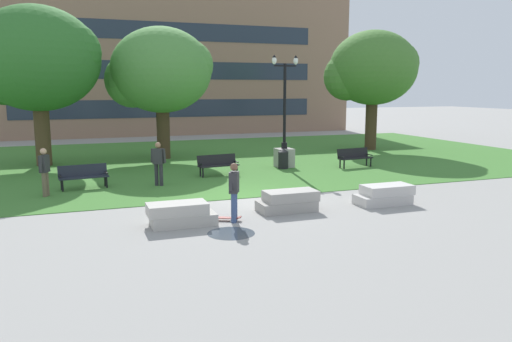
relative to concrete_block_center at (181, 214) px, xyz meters
The scene contains 19 objects.
ground_plane 3.95m from the concrete_block_center, 41.42° to the left, with size 140.00×140.00×0.00m, color gray.
grass_lawn 12.95m from the concrete_block_center, 76.80° to the left, with size 40.00×20.00×0.02m, color #3D752D.
concrete_block_center is the anchor object (origin of this frame).
concrete_block_left 3.54m from the concrete_block_center, ahead, with size 1.87×0.90×0.64m.
concrete_block_right 6.89m from the concrete_block_center, ahead, with size 1.89×0.90×0.64m.
person_skateboarder 1.67m from the concrete_block_center, ahead, with size 0.48×0.56×1.71m.
skateboard 1.29m from the concrete_block_center, ahead, with size 1.01×0.62×0.14m.
puddle 1.70m from the concrete_block_center, 49.24° to the right, with size 1.27×1.27×0.01m, color #47515B.
park_bench_near_left 8.04m from the concrete_block_center, 66.86° to the left, with size 1.85×0.73×0.90m.
park_bench_near_right 12.44m from the concrete_block_center, 36.37° to the left, with size 1.85×0.74×0.90m.
park_bench_far_left 6.79m from the concrete_block_center, 111.11° to the left, with size 1.85×0.77×0.90m.
lamp_post_left 10.97m from the concrete_block_center, 51.44° to the left, with size 1.32×0.80×5.32m.
tree_near_right 14.40m from the concrete_block_center, 82.56° to the left, with size 5.59×5.32×6.99m.
tree_far_right 20.22m from the concrete_block_center, 42.16° to the left, with size 5.56×5.30×7.26m.
tree_near_left 14.58m from the concrete_block_center, 107.93° to the left, with size 6.21×5.91×7.70m.
trash_bin 10.45m from the concrete_block_center, 50.95° to the left, with size 0.49×0.49×0.96m.
person_bystander_near_lawn 5.96m from the concrete_block_center, 86.68° to the left, with size 0.59×0.42×1.71m.
person_bystander_far_lawn 6.54m from the concrete_block_center, 125.06° to the left, with size 0.37×0.61×1.71m.
building_facade_distant 28.05m from the concrete_block_center, 80.07° to the left, with size 31.88×1.03×11.48m.
Camera 1 is at (-5.61, -16.09, 3.80)m, focal length 35.00 mm.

